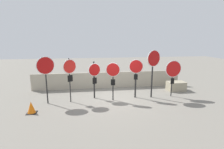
{
  "coord_description": "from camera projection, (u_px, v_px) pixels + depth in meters",
  "views": [
    {
      "loc": [
        -1.36,
        -9.0,
        3.27
      ],
      "look_at": [
        -0.07,
        0.0,
        1.36
      ],
      "focal_mm": 28.0,
      "sensor_mm": 36.0,
      "label": 1
    }
  ],
  "objects": [
    {
      "name": "stop_sign_0",
      "position": [
        46.0,
        69.0,
        8.49
      ],
      "size": [
        0.78,
        0.44,
        2.4
      ],
      "rotation": [
        0.0,
        0.0,
        0.5
      ],
      "color": "black",
      "rests_on": "ground"
    },
    {
      "name": "fence_back",
      "position": [
        108.0,
        80.0,
        11.58
      ],
      "size": [
        9.78,
        0.12,
        1.06
      ],
      "color": "#A89E89",
      "rests_on": "ground"
    },
    {
      "name": "stop_sign_3",
      "position": [
        113.0,
        73.0,
        9.01
      ],
      "size": [
        0.72,
        0.16,
        2.04
      ],
      "rotation": [
        0.0,
        0.0,
        -0.15
      ],
      "color": "black",
      "rests_on": "ground"
    },
    {
      "name": "stop_sign_1",
      "position": [
        70.0,
        70.0,
        8.73
      ],
      "size": [
        0.61,
        0.42,
        2.28
      ],
      "rotation": [
        0.0,
        0.0,
        0.6
      ],
      "color": "black",
      "rests_on": "ground"
    },
    {
      "name": "stop_sign_4",
      "position": [
        136.0,
        72.0,
        9.45
      ],
      "size": [
        0.75,
        0.2,
        2.14
      ],
      "rotation": [
        0.0,
        0.0,
        -0.18
      ],
      "color": "black",
      "rests_on": "ground"
    },
    {
      "name": "stop_sign_6",
      "position": [
        173.0,
        71.0,
        9.64
      ],
      "size": [
        0.93,
        0.13,
        2.06
      ],
      "rotation": [
        0.0,
        0.0,
        0.05
      ],
      "color": "black",
      "rests_on": "ground"
    },
    {
      "name": "stop_sign_2",
      "position": [
        94.0,
        74.0,
        9.38
      ],
      "size": [
        0.65,
        0.29,
        2.04
      ],
      "rotation": [
        0.0,
        0.0,
        0.39
      ],
      "color": "black",
      "rests_on": "ground"
    },
    {
      "name": "ground_plane",
      "position": [
        113.0,
        99.0,
        9.58
      ],
      "size": [
        40.0,
        40.0,
        0.0
      ],
      "primitive_type": "plane",
      "color": "gray"
    },
    {
      "name": "traffic_cone_0",
      "position": [
        31.0,
        107.0,
        7.69
      ],
      "size": [
        0.42,
        0.42,
        0.54
      ],
      "color": "black",
      "rests_on": "ground"
    },
    {
      "name": "storage_crate",
      "position": [
        176.0,
        86.0,
        11.02
      ],
      "size": [
        1.07,
        0.7,
        0.56
      ],
      "color": "#9E937A",
      "rests_on": "ground"
    },
    {
      "name": "stop_sign_5",
      "position": [
        153.0,
        64.0,
        9.39
      ],
      "size": [
        0.83,
        0.37,
        2.64
      ],
      "rotation": [
        0.0,
        0.0,
        0.39
      ],
      "color": "black",
      "rests_on": "ground"
    }
  ]
}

